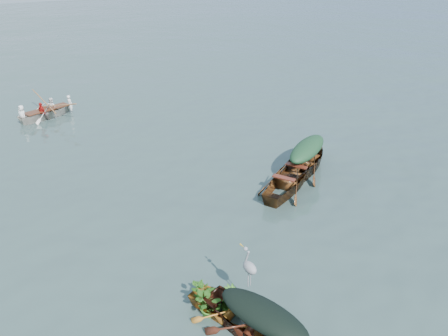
% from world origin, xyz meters
% --- Properties ---
extents(ground, '(140.00, 140.00, 0.00)m').
position_xyz_m(ground, '(0.00, 0.00, 0.00)').
color(ground, '#374D49').
rests_on(ground, ground).
extents(yellow_dinghy, '(2.16, 2.98, 0.71)m').
position_xyz_m(yellow_dinghy, '(-3.14, -2.79, 0.00)').
color(yellow_dinghy, orange).
rests_on(yellow_dinghy, ground).
extents(green_tarp_boat, '(4.76, 3.40, 1.09)m').
position_xyz_m(green_tarp_boat, '(2.82, 1.63, 0.00)').
color(green_tarp_boat, '#522B13').
rests_on(green_tarp_boat, ground).
extents(open_wooden_boat, '(4.31, 3.00, 0.96)m').
position_xyz_m(open_wooden_boat, '(1.47, 0.93, 0.00)').
color(open_wooden_boat, brown).
rests_on(open_wooden_boat, ground).
extents(rowed_boat, '(3.89, 2.22, 0.86)m').
position_xyz_m(rowed_boat, '(-3.37, 12.13, 0.00)').
color(rowed_boat, silver).
rests_on(rowed_boat, ground).
extents(dark_tarp_cover, '(1.25, 2.13, 0.40)m').
position_xyz_m(dark_tarp_cover, '(-3.00, -3.47, 0.65)').
color(dark_tarp_cover, black).
rests_on(dark_tarp_cover, dark_covered_boat).
extents(green_tarp_cover, '(2.62, 1.87, 0.52)m').
position_xyz_m(green_tarp_cover, '(2.82, 1.63, 0.81)').
color(green_tarp_cover, '#1A3F27').
rests_on(green_tarp_cover, green_tarp_boat).
extents(thwart_benches, '(2.21, 1.61, 0.04)m').
position_xyz_m(thwart_benches, '(1.47, 0.93, 0.50)').
color(thwart_benches, '#542013').
rests_on(thwart_benches, open_wooden_boat).
extents(heron, '(0.41, 0.48, 0.92)m').
position_xyz_m(heron, '(-2.66, -2.53, 0.81)').
color(heron, '#95989E').
rests_on(heron, yellow_dinghy).
extents(dinghy_weeds, '(1.00, 1.10, 0.60)m').
position_xyz_m(dinghy_weeds, '(-3.33, -2.27, 0.65)').
color(dinghy_weeds, '#30761E').
rests_on(dinghy_weeds, yellow_dinghy).
extents(rowers, '(2.79, 1.77, 0.76)m').
position_xyz_m(rowers, '(-3.37, 12.13, 0.81)').
color(rowers, white).
rests_on(rowers, rowed_boat).
extents(oars, '(1.38, 2.66, 0.06)m').
position_xyz_m(oars, '(-3.37, 12.13, 0.46)').
color(oars, brown).
rests_on(oars, rowed_boat).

